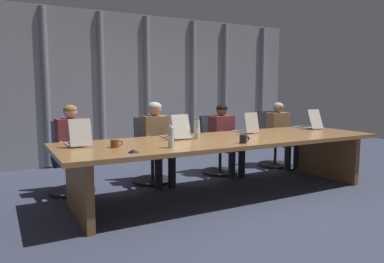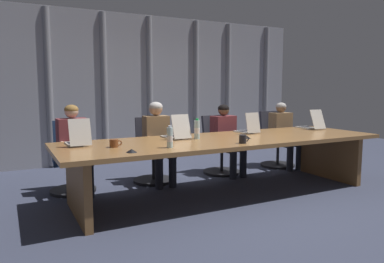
{
  "view_description": "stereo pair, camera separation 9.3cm",
  "coord_description": "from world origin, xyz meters",
  "px_view_note": "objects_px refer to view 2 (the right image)",
  "views": [
    {
      "loc": [
        -2.61,
        -3.88,
        1.39
      ],
      "look_at": [
        -0.44,
        0.12,
        0.84
      ],
      "focal_mm": 34.01,
      "sensor_mm": 36.0,
      "label": 1
    },
    {
      "loc": [
        -2.53,
        -3.92,
        1.39
      ],
      "look_at": [
        -0.44,
        0.12,
        0.84
      ],
      "focal_mm": 34.01,
      "sensor_mm": 36.0,
      "label": 2
    }
  ],
  "objects_px": {
    "laptop_right_mid": "(311,125)",
    "person_left_mid": "(158,137)",
    "person_center": "(227,135)",
    "person_left_end": "(74,144)",
    "office_chair_left_end": "(72,165)",
    "water_bottle_primary": "(170,138)",
    "coffee_mug_far": "(243,139)",
    "conference_mic_left_side": "(247,137)",
    "conference_mic_middle": "(131,151)",
    "office_chair_right_mid": "(276,145)",
    "person_right_mid": "(284,131)",
    "laptop_left_mid": "(176,134)",
    "water_bottle_secondary": "(197,130)",
    "coffee_mug_near": "(114,143)",
    "laptop_left_end": "(78,140)",
    "office_chair_left_mid": "(153,157)",
    "office_chair_center": "(220,151)",
    "laptop_center": "(248,129)"
  },
  "relations": [
    {
      "from": "person_left_mid",
      "to": "conference_mic_middle",
      "type": "distance_m",
      "value": 1.6
    },
    {
      "from": "laptop_center",
      "to": "office_chair_right_mid",
      "type": "distance_m",
      "value": 1.46
    },
    {
      "from": "person_right_mid",
      "to": "coffee_mug_far",
      "type": "distance_m",
      "value": 2.3
    },
    {
      "from": "laptop_left_mid",
      "to": "person_center",
      "type": "xyz_separation_m",
      "value": [
        1.18,
        0.62,
        -0.16
      ]
    },
    {
      "from": "conference_mic_left_side",
      "to": "office_chair_right_mid",
      "type": "bearing_deg",
      "value": 38.49
    },
    {
      "from": "person_right_mid",
      "to": "coffee_mug_near",
      "type": "xyz_separation_m",
      "value": [
        -3.26,
        -0.95,
        0.14
      ]
    },
    {
      "from": "person_left_end",
      "to": "person_right_mid",
      "type": "relative_size",
      "value": 1.03
    },
    {
      "from": "water_bottle_primary",
      "to": "coffee_mug_far",
      "type": "relative_size",
      "value": 1.84
    },
    {
      "from": "office_chair_left_end",
      "to": "office_chair_right_mid",
      "type": "xyz_separation_m",
      "value": [
        3.51,
        0.0,
        0.01
      ]
    },
    {
      "from": "office_chair_left_mid",
      "to": "coffee_mug_far",
      "type": "xyz_separation_m",
      "value": [
        0.54,
        -1.54,
        0.43
      ]
    },
    {
      "from": "person_left_end",
      "to": "conference_mic_middle",
      "type": "height_order",
      "value": "person_left_end"
    },
    {
      "from": "conference_mic_middle",
      "to": "laptop_left_end",
      "type": "bearing_deg",
      "value": 118.27
    },
    {
      "from": "laptop_left_mid",
      "to": "office_chair_center",
      "type": "distance_m",
      "value": 1.46
    },
    {
      "from": "person_left_mid",
      "to": "water_bottle_primary",
      "type": "xyz_separation_m",
      "value": [
        -0.38,
        -1.27,
        0.17
      ]
    },
    {
      "from": "office_chair_right_mid",
      "to": "coffee_mug_near",
      "type": "height_order",
      "value": "office_chair_right_mid"
    },
    {
      "from": "office_chair_center",
      "to": "person_left_mid",
      "type": "height_order",
      "value": "person_left_mid"
    },
    {
      "from": "coffee_mug_far",
      "to": "laptop_right_mid",
      "type": "bearing_deg",
      "value": 22.73
    },
    {
      "from": "coffee_mug_far",
      "to": "conference_mic_left_side",
      "type": "distance_m",
      "value": 0.43
    },
    {
      "from": "person_left_end",
      "to": "water_bottle_primary",
      "type": "bearing_deg",
      "value": 27.71
    },
    {
      "from": "laptop_center",
      "to": "office_chair_left_end",
      "type": "relative_size",
      "value": 0.4
    },
    {
      "from": "person_center",
      "to": "person_left_end",
      "type": "bearing_deg",
      "value": -95.93
    },
    {
      "from": "person_left_end",
      "to": "coffee_mug_far",
      "type": "bearing_deg",
      "value": 46.45
    },
    {
      "from": "laptop_right_mid",
      "to": "water_bottle_secondary",
      "type": "height_order",
      "value": "laptop_right_mid"
    },
    {
      "from": "office_chair_left_end",
      "to": "water_bottle_primary",
      "type": "xyz_separation_m",
      "value": [
        0.81,
        -1.43,
        0.49
      ]
    },
    {
      "from": "coffee_mug_near",
      "to": "conference_mic_middle",
      "type": "relative_size",
      "value": 1.25
    },
    {
      "from": "laptop_left_end",
      "to": "person_center",
      "type": "relative_size",
      "value": 0.37
    },
    {
      "from": "laptop_center",
      "to": "coffee_mug_far",
      "type": "bearing_deg",
      "value": 141.63
    },
    {
      "from": "office_chair_center",
      "to": "office_chair_right_mid",
      "type": "xyz_separation_m",
      "value": [
        1.18,
        0.0,
        0.01
      ]
    },
    {
      "from": "person_left_mid",
      "to": "water_bottle_primary",
      "type": "bearing_deg",
      "value": -14.99
    },
    {
      "from": "person_left_mid",
      "to": "laptop_left_mid",
      "type": "bearing_deg",
      "value": 1.08
    },
    {
      "from": "laptop_left_end",
      "to": "conference_mic_middle",
      "type": "distance_m",
      "value": 0.83
    },
    {
      "from": "office_chair_left_mid",
      "to": "water_bottle_secondary",
      "type": "distance_m",
      "value": 1.11
    },
    {
      "from": "conference_mic_left_side",
      "to": "person_left_mid",
      "type": "bearing_deg",
      "value": 126.96
    },
    {
      "from": "water_bottle_primary",
      "to": "conference_mic_left_side",
      "type": "relative_size",
      "value": 2.22
    },
    {
      "from": "person_left_end",
      "to": "person_right_mid",
      "type": "xyz_separation_m",
      "value": [
        3.52,
        -0.01,
        -0.02
      ]
    },
    {
      "from": "office_chair_left_end",
      "to": "conference_mic_left_side",
      "type": "relative_size",
      "value": 8.61
    },
    {
      "from": "laptop_right_mid",
      "to": "person_left_mid",
      "type": "xyz_separation_m",
      "value": [
        -2.38,
        0.59,
        -0.12
      ]
    },
    {
      "from": "person_left_mid",
      "to": "coffee_mug_far",
      "type": "bearing_deg",
      "value": 21.97
    },
    {
      "from": "person_right_mid",
      "to": "person_left_end",
      "type": "bearing_deg",
      "value": -89.23
    },
    {
      "from": "laptop_left_mid",
      "to": "office_chair_center",
      "type": "xyz_separation_m",
      "value": [
        1.15,
        0.78,
        -0.45
      ]
    },
    {
      "from": "office_chair_center",
      "to": "office_chair_right_mid",
      "type": "bearing_deg",
      "value": 81.17
    },
    {
      "from": "office_chair_right_mid",
      "to": "conference_mic_middle",
      "type": "distance_m",
      "value": 3.54
    },
    {
      "from": "laptop_center",
      "to": "person_left_mid",
      "type": "distance_m",
      "value": 1.3
    },
    {
      "from": "laptop_left_mid",
      "to": "laptop_right_mid",
      "type": "relative_size",
      "value": 0.92
    },
    {
      "from": "laptop_center",
      "to": "office_chair_right_mid",
      "type": "relative_size",
      "value": 0.39
    },
    {
      "from": "laptop_left_mid",
      "to": "water_bottle_secondary",
      "type": "relative_size",
      "value": 1.68
    },
    {
      "from": "office_chair_left_mid",
      "to": "water_bottle_secondary",
      "type": "relative_size",
      "value": 3.62
    },
    {
      "from": "water_bottle_primary",
      "to": "conference_mic_left_side",
      "type": "distance_m",
      "value": 1.2
    },
    {
      "from": "person_left_end",
      "to": "coffee_mug_far",
      "type": "relative_size",
      "value": 8.85
    },
    {
      "from": "office_chair_left_mid",
      "to": "person_left_mid",
      "type": "distance_m",
      "value": 0.36
    }
  ]
}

